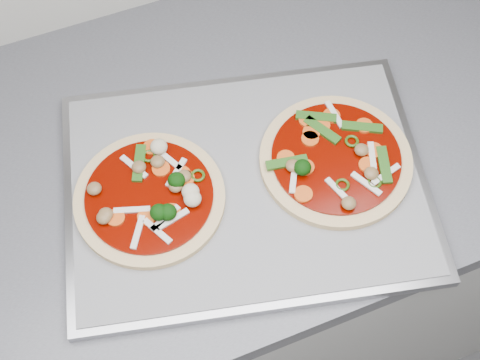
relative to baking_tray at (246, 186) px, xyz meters
name	(u,v)px	position (x,y,z in m)	size (l,w,h in m)	color
base_cabinet	(436,186)	(0.49, 0.08, -0.48)	(3.60, 0.60, 0.86)	silver
baking_tray	(246,186)	(0.00, 0.00, 0.00)	(0.50, 0.37, 0.02)	#97979D
parchment	(246,182)	(0.00, 0.00, 0.01)	(0.48, 0.35, 0.00)	gray
pizza_left	(152,196)	(-0.13, 0.02, 0.02)	(0.28, 0.28, 0.03)	#F0C784
pizza_right	(335,159)	(0.13, -0.02, 0.02)	(0.29, 0.29, 0.04)	#F0C784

